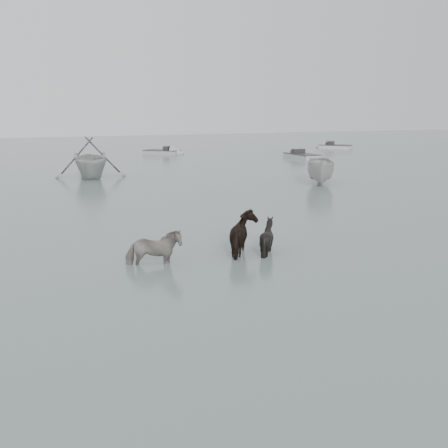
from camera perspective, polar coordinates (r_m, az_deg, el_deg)
The scene contains 9 objects.
ground at distance 16.34m, azimuth 5.07°, elevation -3.90°, with size 140.00×140.00×0.00m, color #556561.
pony_pinto at distance 15.98m, azimuth -7.19°, elevation -1.81°, with size 0.73×1.60×1.35m, color black.
pony_dark at distance 17.12m, azimuth 2.23°, elevation -0.55°, with size 1.48×1.27×1.49m, color black.
pony_black at distance 17.28m, azimuth 4.42°, elevation -0.79°, with size 1.05×1.18×1.30m, color black.
rowboat_trail at distance 36.18m, azimuth -13.44°, elevation 6.74°, with size 4.46×5.17×2.72m, color #ABAEAB.
boat_small at distance 33.06m, azimuth 9.84°, elevation 5.48°, with size 1.58×4.21×1.63m, color #A9A9A5.
skiff_port at distance 48.92m, azimuth 7.95°, elevation 7.08°, with size 5.11×1.60×0.75m, color #A3A6A3, non-canonical shape.
skiff_mid at distance 52.89m, azimuth -6.31°, elevation 7.48°, with size 4.49×1.60×0.75m, color gray, non-canonical shape.
skiff_star at distance 60.56m, azimuth 11.28°, elevation 7.89°, with size 4.47×1.60×0.75m, color #B2B2AD, non-canonical shape.
Camera 1 is at (-7.11, -14.02, 4.46)m, focal length 45.00 mm.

